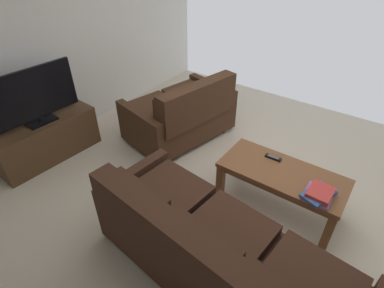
% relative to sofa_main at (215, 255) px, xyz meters
% --- Properties ---
extents(ground_plane, '(5.25, 4.88, 0.01)m').
position_rel_sofa_main_xyz_m(ground_plane, '(0.25, -1.02, -0.37)').
color(ground_plane, beige).
extents(wall_right, '(0.12, 4.88, 2.72)m').
position_rel_sofa_main_xyz_m(wall_right, '(2.88, -1.02, 0.99)').
color(wall_right, silver).
rests_on(wall_right, ground).
extents(sofa_main, '(2.12, 1.00, 0.84)m').
position_rel_sofa_main_xyz_m(sofa_main, '(0.00, 0.00, 0.00)').
color(sofa_main, black).
rests_on(sofa_main, ground).
extents(loveseat_near, '(1.10, 1.46, 0.87)m').
position_rel_sofa_main_xyz_m(loveseat_near, '(1.46, -1.52, -0.00)').
color(loveseat_near, black).
rests_on(loveseat_near, ground).
extents(coffee_table, '(1.15, 0.53, 0.47)m').
position_rel_sofa_main_xyz_m(coffee_table, '(-0.07, -1.06, 0.03)').
color(coffee_table, brown).
rests_on(coffee_table, ground).
extents(tv_stand, '(0.43, 1.19, 0.51)m').
position_rel_sofa_main_xyz_m(tv_stand, '(2.49, -0.22, -0.11)').
color(tv_stand, '#4C331E').
rests_on(tv_stand, ground).
extents(flat_tv, '(0.22, 0.97, 0.62)m').
position_rel_sofa_main_xyz_m(flat_tv, '(2.49, -0.22, 0.47)').
color(flat_tv, black).
rests_on(flat_tv, tv_stand).
extents(book_stack, '(0.26, 0.33, 0.08)m').
position_rel_sofa_main_xyz_m(book_stack, '(-0.44, -0.91, 0.14)').
color(book_stack, '#996699').
rests_on(book_stack, coffee_table).
extents(tv_remote, '(0.16, 0.05, 0.02)m').
position_rel_sofa_main_xyz_m(tv_remote, '(0.08, -1.19, 0.11)').
color(tv_remote, black).
rests_on(tv_remote, coffee_table).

